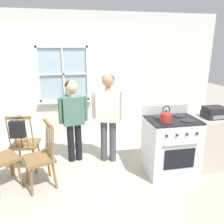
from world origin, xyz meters
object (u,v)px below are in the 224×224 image
Objects in this scene: person_elderly_left at (73,113)px; side_counter at (210,142)px; handbag at (17,129)px; chair_center_cluster at (41,158)px; stove at (170,145)px; stereo at (215,113)px; chair_near_wall at (0,159)px; potted_plant at (67,98)px; person_teen_center at (108,110)px; chair_by_window at (25,144)px; kettle at (166,116)px.

person_elderly_left is 1.64× the size of side_counter.
person_elderly_left is at bearing 24.50° from handbag.
chair_center_cluster is 2.03m from stove.
handbag is 0.34× the size of side_counter.
stove is at bearing -179.97° from stereo.
chair_near_wall reaches higher than side_counter.
person_elderly_left reaches higher than chair_near_wall.
chair_center_cluster is 0.96m from person_elderly_left.
chair_near_wall is 1.86m from potted_plant.
person_elderly_left is at bearing -96.37° from chair_near_wall.
person_teen_center is 1.76× the size of side_counter.
person_teen_center is 1.46× the size of stove.
person_elderly_left is at bearing -162.96° from chair_by_window.
stove reaches higher than side_counter.
stereo is (2.77, 0.01, 0.54)m from chair_center_cluster.
stove reaches higher than chair_by_window.
potted_plant is 0.85× the size of handbag.
potted_plant is (0.96, 1.50, 0.53)m from chair_near_wall.
chair_by_window is 0.67× the size of person_elderly_left.
stereo is at bearing 176.88° from chair_by_window.
stereo is (1.66, -0.55, 0.02)m from person_teen_center.
stereo is (3.34, -0.07, 0.54)m from chair_near_wall.
person_teen_center reaches higher than chair_near_wall.
kettle is 2.24m from potted_plant.
side_counter is at bearing 1.66° from stove.
potted_plant is at bearing 136.38° from stove.
chair_by_window is 1.00× the size of chair_near_wall.
chair_near_wall is at bearing -136.59° from handbag.
chair_center_cluster is 0.63× the size of person_teen_center.
person_elderly_left is 0.90m from potted_plant.
person_teen_center reaches higher than person_elderly_left.
person_elderly_left reaches higher than chair_by_window.
chair_by_window is at bearing -179.58° from person_elderly_left.
kettle is 0.27× the size of side_counter.
chair_near_wall is at bearing 66.72° from chair_by_window.
chair_near_wall is at bearing -160.82° from person_elderly_left.
side_counter is at bearing 90.00° from stereo.
chair_near_wall is (-0.26, -0.45, 0.00)m from chair_by_window.
stereo is (0.73, 0.00, 0.51)m from stove.
side_counter is (3.34, -0.05, -0.00)m from chair_near_wall.
stereo is at bearing -1.27° from person_teen_center.
chair_by_window and chair_near_wall have the same top height.
person_elderly_left is 0.94× the size of person_teen_center.
stove is (2.03, 0.01, 0.02)m from chair_center_cluster.
chair_near_wall is at bearing 175.27° from kettle.
person_teen_center is at bearing -109.62° from chair_near_wall.
kettle is 0.80× the size of handbag.
handbag is 3.14m from side_counter.
person_elderly_left is 5.65× the size of potted_plant.
chair_center_cluster is at bearing 127.01° from chair_by_window.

